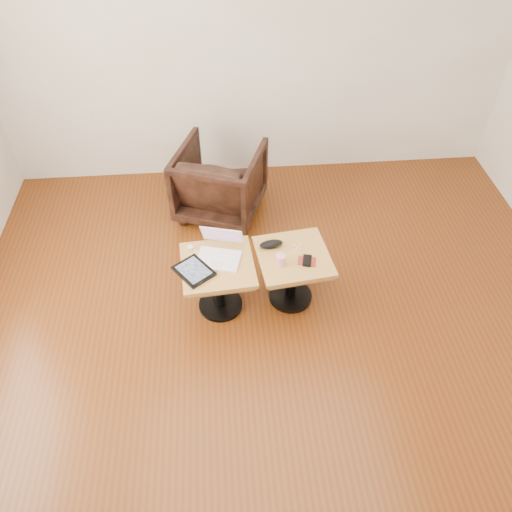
{
  "coord_description": "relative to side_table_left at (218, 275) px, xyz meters",
  "views": [
    {
      "loc": [
        -0.35,
        -1.86,
        2.87
      ],
      "look_at": [
        -0.15,
        0.51,
        0.5
      ],
      "focal_mm": 35.0,
      "sensor_mm": 36.0,
      "label": 1
    }
  ],
  "objects": [
    {
      "name": "earbuds_tangle",
      "position": [
        0.57,
        0.11,
        0.12
      ],
      "size": [
        0.07,
        0.05,
        0.01
      ],
      "color": "white",
      "rests_on": "side_table_right"
    },
    {
      "name": "room_shell",
      "position": [
        0.41,
        -0.51,
        1.02
      ],
      "size": [
        4.52,
        4.52,
        2.71
      ],
      "color": "#55230C",
      "rests_on": "ground"
    },
    {
      "name": "striped_cup",
      "position": [
        0.43,
        -0.05,
        0.15
      ],
      "size": [
        0.08,
        0.08,
        0.08
      ],
      "primitive_type": "cylinder",
      "rotation": [
        0.0,
        0.0,
        0.36
      ],
      "color": "#F5588B",
      "rests_on": "side_table_right"
    },
    {
      "name": "tablet",
      "position": [
        -0.16,
        -0.06,
        0.12
      ],
      "size": [
        0.31,
        0.32,
        0.02
      ],
      "rotation": [
        0.0,
        0.0,
        0.64
      ],
      "color": "black",
      "rests_on": "side_table_left"
    },
    {
      "name": "charging_adapter",
      "position": [
        -0.18,
        0.16,
        0.12
      ],
      "size": [
        0.05,
        0.05,
        0.02
      ],
      "primitive_type": "cube",
      "rotation": [
        0.0,
        0.0,
        0.46
      ],
      "color": "white",
      "rests_on": "side_table_left"
    },
    {
      "name": "laptop",
      "position": [
        0.02,
        0.08,
        0.15
      ],
      "size": [
        0.36,
        0.35,
        0.2
      ],
      "rotation": [
        0.0,
        0.0,
        -0.26
      ],
      "color": "white",
      "rests_on": "side_table_left"
    },
    {
      "name": "side_table_right",
      "position": [
        0.53,
        0.04,
        0.0
      ],
      "size": [
        0.55,
        0.55,
        0.45
      ],
      "rotation": [
        0.0,
        0.0,
        0.12
      ],
      "color": "black",
      "rests_on": "ground"
    },
    {
      "name": "phone_on_sleeve",
      "position": [
        0.61,
        -0.03,
        0.12
      ],
      "size": [
        0.14,
        0.12,
        0.02
      ],
      "rotation": [
        0.0,
        0.0,
        -0.23
      ],
      "color": "maroon",
      "rests_on": "side_table_right"
    },
    {
      "name": "side_table_left",
      "position": [
        0.0,
        0.0,
        0.0
      ],
      "size": [
        0.53,
        0.53,
        0.45
      ],
      "rotation": [
        0.0,
        0.0,
        0.08
      ],
      "color": "black",
      "rests_on": "ground"
    },
    {
      "name": "armchair",
      "position": [
        0.05,
        1.11,
        -0.02
      ],
      "size": [
        0.87,
        0.89,
        0.63
      ],
      "primitive_type": "imported",
      "rotation": [
        0.0,
        0.0,
        2.78
      ],
      "color": "black",
      "rests_on": "ground"
    },
    {
      "name": "glasses_case",
      "position": [
        0.38,
        0.13,
        0.14
      ],
      "size": [
        0.18,
        0.1,
        0.05
      ],
      "primitive_type": "ellipsoid",
      "rotation": [
        0.0,
        0.0,
        0.15
      ],
      "color": "black",
      "rests_on": "side_table_right"
    }
  ]
}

